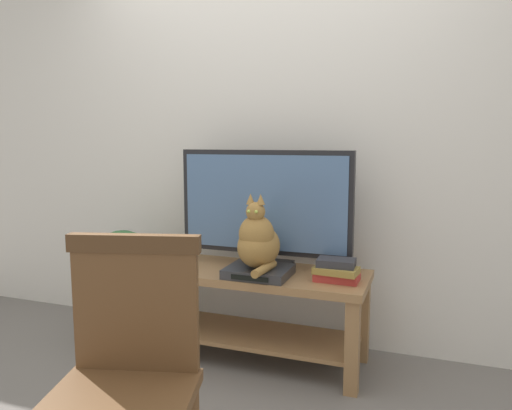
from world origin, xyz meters
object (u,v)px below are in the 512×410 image
at_px(book_stack, 336,271).
at_px(potted_plant, 123,274).
at_px(tv, 265,206).
at_px(wooden_chair, 125,366).
at_px(tv_stand, 259,298).
at_px(media_box, 259,271).
at_px(cat, 258,241).

bearing_deg(book_stack, potted_plant, -177.34).
bearing_deg(potted_plant, tv, 13.50).
bearing_deg(book_stack, wooden_chair, -109.26).
xyz_separation_m(tv_stand, wooden_chair, (0.01, -1.30, 0.19)).
xyz_separation_m(tv_stand, book_stack, (0.45, -0.05, 0.22)).
xyz_separation_m(tv, media_box, (0.03, -0.19, -0.34)).
bearing_deg(cat, tv_stand, 107.04).
relative_size(tv, media_box, 2.98).
bearing_deg(cat, tv, 99.29).
bearing_deg(tv, potted_plant, -166.50).
bearing_deg(potted_plant, book_stack, 2.66).
distance_m(media_box, cat, 0.17).
distance_m(tv, cat, 0.27).
height_order(tv_stand, potted_plant, potted_plant).
relative_size(media_box, potted_plant, 0.47).
bearing_deg(tv, wooden_chair, -89.45).
relative_size(media_box, book_stack, 1.44).
xyz_separation_m(wooden_chair, potted_plant, (-0.86, 1.20, -0.10)).
relative_size(media_box, wooden_chair, 0.36).
relative_size(cat, potted_plant, 0.56).
bearing_deg(tv_stand, wooden_chair, -89.41).
distance_m(media_box, book_stack, 0.42).
bearing_deg(media_box, potted_plant, -179.29).
xyz_separation_m(tv_stand, media_box, (0.03, -0.10, 0.19)).
height_order(tv, wooden_chair, tv).
bearing_deg(book_stack, cat, -171.18).
bearing_deg(potted_plant, media_box, 0.71).
relative_size(book_stack, potted_plant, 0.33).
bearing_deg(potted_plant, cat, -0.29).
bearing_deg(book_stack, tv, 162.44).
distance_m(tv_stand, wooden_chair, 1.32).
bearing_deg(cat, potted_plant, 179.71).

